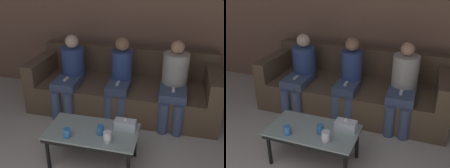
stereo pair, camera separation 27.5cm
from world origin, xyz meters
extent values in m
cube|color=#8C6651|center=(0.00, 3.65, 1.30)|extent=(12.00, 0.06, 2.60)
cube|color=brown|center=(0.00, 3.03, 0.21)|extent=(2.62, 0.99, 0.42)
cube|color=brown|center=(0.00, 3.42, 0.63)|extent=(2.62, 0.20, 0.42)
cube|color=brown|center=(-1.22, 3.03, 0.57)|extent=(0.18, 0.99, 0.29)
cube|color=brown|center=(1.22, 3.03, 0.57)|extent=(0.18, 0.99, 0.29)
cube|color=#8C9E99|center=(-0.06, 1.80, 0.40)|extent=(0.95, 0.51, 0.02)
cube|color=black|center=(-0.06, 1.80, 0.37)|extent=(0.93, 0.50, 0.04)
cylinder|color=black|center=(-0.48, 1.60, 0.18)|extent=(0.04, 0.04, 0.35)
cylinder|color=black|center=(-0.48, 2.00, 0.18)|extent=(0.04, 0.04, 0.35)
cylinder|color=black|center=(0.37, 2.00, 0.18)|extent=(0.04, 0.04, 0.35)
cylinder|color=#3372BF|center=(-0.26, 1.64, 0.46)|extent=(0.07, 0.07, 0.10)
cylinder|color=silver|center=(0.14, 1.66, 0.47)|extent=(0.08, 0.08, 0.11)
cylinder|color=#3372BF|center=(0.04, 1.76, 0.46)|extent=(0.07, 0.07, 0.10)
cube|color=silver|center=(0.27, 1.91, 0.46)|extent=(0.22, 0.12, 0.10)
sphere|color=white|center=(0.27, 1.91, 0.52)|extent=(0.04, 0.04, 0.04)
cylinder|color=#47567A|center=(-0.81, 2.51, 0.21)|extent=(0.13, 0.13, 0.42)
cylinder|color=#47567A|center=(-0.63, 2.51, 0.21)|extent=(0.13, 0.13, 0.42)
cube|color=#47567A|center=(-0.72, 2.74, 0.47)|extent=(0.33, 0.47, 0.10)
cylinder|color=#334784|center=(-0.72, 2.98, 0.66)|extent=(0.33, 0.33, 0.48)
sphere|color=beige|center=(-0.72, 2.98, 0.99)|extent=(0.19, 0.19, 0.19)
cube|color=white|center=(-0.72, 2.70, 0.54)|extent=(0.04, 0.12, 0.02)
cylinder|color=#47567A|center=(-0.09, 2.57, 0.21)|extent=(0.13, 0.13, 0.42)
cylinder|color=#47567A|center=(0.09, 2.57, 0.21)|extent=(0.13, 0.13, 0.42)
cube|color=#47567A|center=(0.00, 2.77, 0.47)|extent=(0.29, 0.41, 0.10)
cylinder|color=#334784|center=(0.00, 2.98, 0.67)|extent=(0.29, 0.29, 0.49)
sphere|color=#997051|center=(0.00, 2.98, 1.00)|extent=(0.19, 0.19, 0.19)
cube|color=white|center=(0.00, 2.73, 0.54)|extent=(0.04, 0.12, 0.02)
cylinder|color=#47567A|center=(0.63, 2.54, 0.21)|extent=(0.13, 0.13, 0.42)
cylinder|color=#47567A|center=(0.81, 2.54, 0.21)|extent=(0.13, 0.13, 0.42)
cube|color=#47567A|center=(0.72, 2.76, 0.47)|extent=(0.34, 0.44, 0.10)
cylinder|color=#B7B2A8|center=(0.72, 2.98, 0.67)|extent=(0.34, 0.34, 0.51)
sphere|color=tan|center=(0.72, 2.98, 1.02)|extent=(0.17, 0.17, 0.17)
cube|color=white|center=(0.72, 2.71, 0.54)|extent=(0.04, 0.12, 0.02)
camera|label=1|loc=(0.69, -0.33, 1.98)|focal=42.00mm
camera|label=2|loc=(0.95, -0.25, 1.98)|focal=42.00mm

